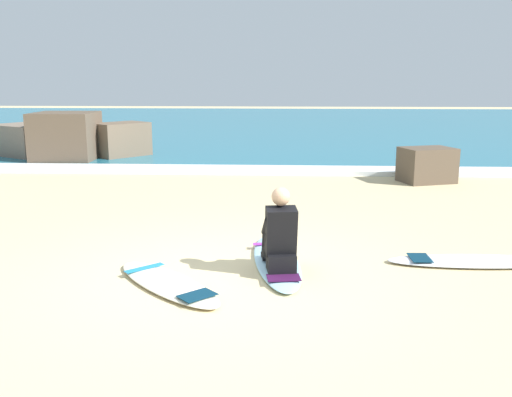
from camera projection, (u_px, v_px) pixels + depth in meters
ground_plane at (221, 276)px, 6.38m from camera, size 80.00×80.00×0.00m
sea at (271, 125)px, 26.81m from camera, size 80.00×28.00×0.10m
breaking_foam at (256, 170)px, 13.43m from camera, size 80.00×0.90×0.11m
surfboard_main at (276, 261)px, 6.78m from camera, size 0.80×2.20×0.08m
surfer_seated at (280, 237)px, 6.37m from camera, size 0.44×0.74×0.95m
surfboard_spare_near at (168, 283)px, 6.05m from camera, size 1.61×1.67×0.08m
surfboard_spare_far at (477, 261)px, 6.78m from camera, size 2.17×0.58×0.08m
rock_outcrop_distant at (62, 140)px, 15.32m from camera, size 4.61×2.86×1.34m
shoreline_rock at (427, 165)px, 12.09m from camera, size 1.26×1.08×0.75m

